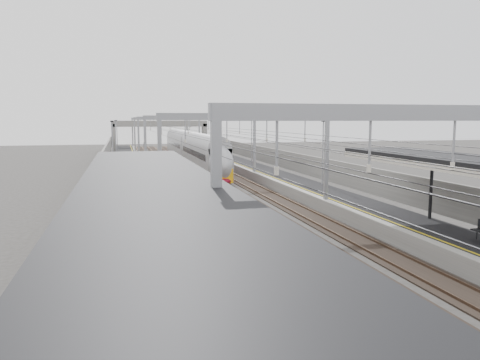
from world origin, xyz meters
TOP-DOWN VIEW (x-y plane):
  - platform_left at (-8.00, 45.00)m, footprint 4.00×120.00m
  - platform_right at (8.00, 45.00)m, footprint 4.00×120.00m
  - tracks at (0.00, 45.00)m, footprint 11.40×140.00m
  - overhead_line at (0.00, 51.62)m, footprint 13.00×140.00m
  - canopy_left at (-8.02, 2.99)m, footprint 4.40×30.00m
  - overbridge at (0.00, 100.00)m, footprint 22.00×2.20m
  - wall_left at (-11.20, 45.00)m, footprint 0.30×120.00m
  - wall_right at (11.20, 45.00)m, footprint 0.30×120.00m
  - train at (1.50, 59.05)m, footprint 2.69×49.04m
  - signal_green at (-5.20, 66.78)m, footprint 0.32×0.32m
  - signal_red_near at (3.20, 64.16)m, footprint 0.32×0.32m
  - signal_red_far at (5.40, 75.24)m, footprint 0.32×0.32m

SIDE VIEW (x-z plane):
  - tracks at x=0.00m, z-range -0.05..0.15m
  - platform_left at x=-8.00m, z-range 0.00..1.00m
  - platform_right at x=8.00m, z-range 0.00..1.00m
  - wall_left at x=-11.20m, z-range 0.00..3.20m
  - wall_right at x=11.20m, z-range 0.00..3.20m
  - train at x=1.50m, z-range -0.04..4.22m
  - signal_green at x=-5.20m, z-range 0.68..4.15m
  - signal_red_near at x=3.20m, z-range 0.68..4.15m
  - signal_red_far at x=5.40m, z-range 0.68..4.15m
  - canopy_left at x=-8.02m, z-range 2.97..7.21m
  - overbridge at x=0.00m, z-range 1.86..8.76m
  - overhead_line at x=0.00m, z-range 2.84..9.44m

